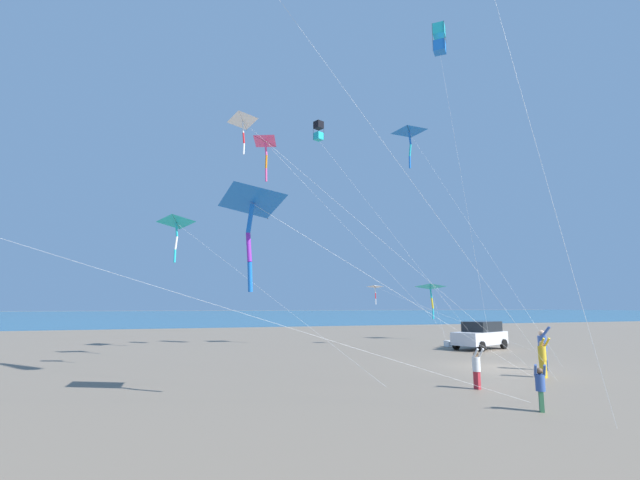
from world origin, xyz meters
The scene contains 17 objects.
ground_plane centered at (0.00, 0.00, 0.00)m, with size 600.00×600.00×0.00m, color #756654.
ocean_water_strip centered at (165.00, 0.00, 0.00)m, with size 240.00×600.00×0.01m, color #285B7A.
parked_car centered at (7.82, -5.39, 0.95)m, with size 3.31×4.68×1.85m.
cooler_box centered at (10.25, -4.51, 0.21)m, with size 0.62×0.42×0.42m.
person_adult_flyer centered at (-1.51, -1.33, 1.08)m, with size 0.71×0.68×1.97m.
person_child_green_jacket centered at (-3.21, 0.44, 0.88)m, with size 0.47×0.37×1.61m.
person_child_grey_jacket centered at (-7.90, 5.32, 0.71)m, with size 0.47×0.45×1.30m.
person_bystander_far centered at (-4.45, 4.71, 0.78)m, with size 0.43×0.34×1.42m.
kite_delta_magenta_far_left centered at (9.12, 14.63, 7.72)m, with size 12.93×8.10×8.16m.
kite_delta_checkered_midright centered at (16.63, -7.34, 4.61)m, with size 6.19×3.25×5.00m.
kite_box_long_streamer_right centered at (9.93, 5.55, 14.82)m, with size 4.64×9.91×15.52m.
kite_delta_blue_topmost centered at (1.14, 12.17, 11.01)m, with size 2.89×13.85×11.39m.
kite_delta_purple_drifting centered at (13.37, -0.29, 4.35)m, with size 7.74×8.47×4.55m.
kite_box_red_high_left centered at (5.44, -1.36, 20.48)m, with size 1.35×4.12×21.47m.
kite_delta_yellow_midlevel centered at (8.76, -0.88, 15.20)m, with size 10.70×3.41×15.55m.
kite_delta_teal_far_right centered at (9.94, 9.25, 13.60)m, with size 2.15×14.71×14.00m.
kite_delta_striped_overhead centered at (-3.88, 12.68, 6.22)m, with size 2.44×12.65×6.78m.
Camera 1 is at (-18.12, 15.46, 2.89)m, focal length 25.43 mm.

